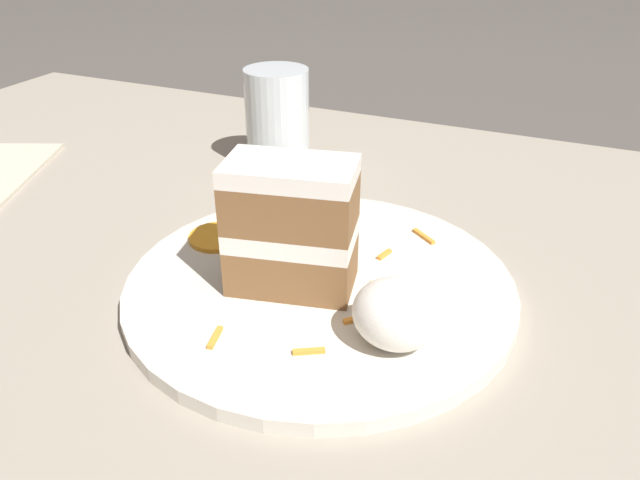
% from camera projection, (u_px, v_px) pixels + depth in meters
% --- Properties ---
extents(ground_plane, '(6.00, 6.00, 0.00)m').
position_uv_depth(ground_plane, '(253.00, 306.00, 0.52)').
color(ground_plane, '#4C4742').
rests_on(ground_plane, ground).
extents(dining_table, '(1.29, 0.89, 0.02)m').
position_uv_depth(dining_table, '(253.00, 294.00, 0.52)').
color(dining_table, gray).
rests_on(dining_table, ground).
extents(plate, '(0.31, 0.31, 0.01)m').
position_uv_depth(plate, '(320.00, 285.00, 0.50)').
color(plate, silver).
rests_on(plate, dining_table).
extents(cake_slice, '(0.10, 0.07, 0.10)m').
position_uv_depth(cake_slice, '(291.00, 226.00, 0.46)').
color(cake_slice, brown).
rests_on(cake_slice, plate).
extents(cream_dollop, '(0.06, 0.05, 0.05)m').
position_uv_depth(cream_dollop, '(396.00, 314.00, 0.41)').
color(cream_dollop, white).
rests_on(cream_dollop, plate).
extents(orange_garnish, '(0.05, 0.05, 0.00)m').
position_uv_depth(orange_garnish, '(218.00, 237.00, 0.55)').
color(orange_garnish, orange).
rests_on(orange_garnish, plate).
extents(carrot_shreds_scatter, '(0.19, 0.24, 0.00)m').
position_uv_depth(carrot_shreds_scatter, '(349.00, 270.00, 0.50)').
color(carrot_shreds_scatter, orange).
rests_on(carrot_shreds_scatter, plate).
extents(drinking_glass, '(0.07, 0.07, 0.11)m').
position_uv_depth(drinking_glass, '(278.00, 126.00, 0.70)').
color(drinking_glass, silver).
rests_on(drinking_glass, dining_table).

